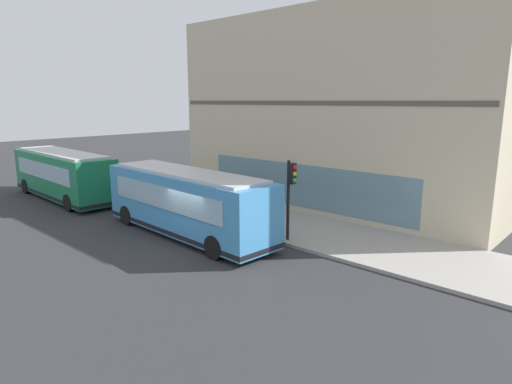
% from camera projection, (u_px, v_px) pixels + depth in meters
% --- Properties ---
extents(ground, '(120.00, 120.00, 0.00)m').
position_uv_depth(ground, '(198.00, 246.00, 18.93)').
color(ground, '#2D2D30').
extents(sidewalk_curb, '(4.91, 40.00, 0.15)m').
position_uv_depth(sidewalk_curb, '(272.00, 221.00, 22.57)').
color(sidewalk_curb, '#9E9991').
rests_on(sidewalk_curb, ground).
extents(building_corner, '(7.82, 19.26, 11.13)m').
position_uv_depth(building_corner, '(341.00, 112.00, 26.00)').
color(building_corner, beige).
rests_on(building_corner, ground).
extents(city_bus_nearside, '(3.00, 10.15, 3.07)m').
position_uv_depth(city_bus_nearside, '(187.00, 203.00, 20.25)').
color(city_bus_nearside, '#3F8CC6').
rests_on(city_bus_nearside, ground).
extents(city_bus_far_down_street, '(2.88, 10.12, 3.07)m').
position_uv_depth(city_bus_far_down_street, '(63.00, 175.00, 27.74)').
color(city_bus_far_down_street, '#197247').
rests_on(city_bus_far_down_street, ground).
extents(traffic_light_near_corner, '(0.32, 0.49, 3.57)m').
position_uv_depth(traffic_light_near_corner, '(291.00, 185.00, 18.78)').
color(traffic_light_near_corner, black).
rests_on(traffic_light_near_corner, sidewalk_curb).
extents(fire_hydrant, '(0.35, 0.35, 0.74)m').
position_uv_depth(fire_hydrant, '(240.00, 216.00, 22.02)').
color(fire_hydrant, yellow).
rests_on(fire_hydrant, sidewalk_curb).
extents(pedestrian_walking_along_curb, '(0.32, 0.32, 1.76)m').
position_uv_depth(pedestrian_walking_along_curb, '(241.00, 192.00, 24.44)').
color(pedestrian_walking_along_curb, gold).
rests_on(pedestrian_walking_along_curb, sidewalk_curb).
extents(pedestrian_near_hydrant, '(0.32, 0.32, 1.80)m').
position_uv_depth(pedestrian_near_hydrant, '(210.00, 188.00, 25.44)').
color(pedestrian_near_hydrant, black).
rests_on(pedestrian_near_hydrant, sidewalk_curb).
extents(newspaper_vending_box, '(0.44, 0.42, 0.90)m').
position_uv_depth(newspaper_vending_box, '(176.00, 200.00, 24.94)').
color(newspaper_vending_box, '#BF3F19').
rests_on(newspaper_vending_box, sidewalk_curb).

